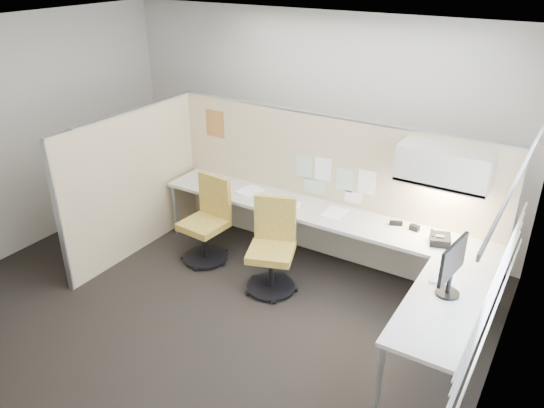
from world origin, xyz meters
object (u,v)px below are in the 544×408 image
Objects in this scene: desk at (338,233)px; chair_right at (272,249)px; chair_left at (208,223)px; phone at (439,240)px; monitor at (452,265)px.

desk is 3.90× the size of chair_right.
chair_right reaches higher than chair_left.
chair_right is at bearing -138.42° from desk.
monitor is at bearing -87.42° from phone.
phone is at bearing 6.46° from desk.
phone is (2.60, 0.49, 0.30)m from chair_left.
phone is at bearing 0.86° from chair_right.
desk is 3.91× the size of chair_left.
chair_right is 3.99× the size of phone.
chair_left is 2.98m from monitor.
chair_left is 3.98× the size of phone.
chair_left is (-1.54, -0.37, -0.12)m from desk.
monitor is at bearing -27.62° from desk.
desk is at bearing 168.92° from phone.
monitor reaches higher than desk.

